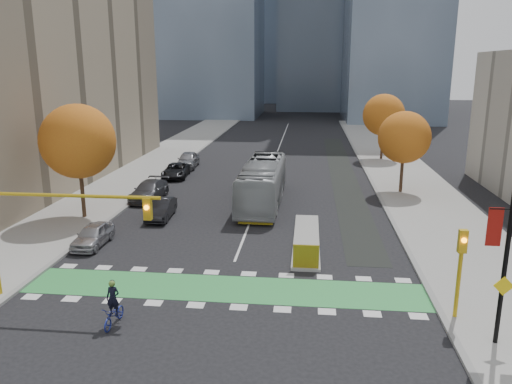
% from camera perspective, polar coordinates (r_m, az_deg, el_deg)
% --- Properties ---
extents(ground, '(300.00, 300.00, 0.00)m').
position_cam_1_polar(ground, '(23.89, -4.28, -12.46)').
color(ground, black).
rests_on(ground, ground).
extents(sidewalk_west, '(7.00, 120.00, 0.15)m').
position_cam_1_polar(sidewalk_west, '(45.81, -16.55, 0.18)').
color(sidewalk_west, gray).
rests_on(sidewalk_west, ground).
extents(sidewalk_east, '(7.00, 120.00, 0.15)m').
position_cam_1_polar(sidewalk_east, '(43.40, 18.54, -0.74)').
color(sidewalk_east, gray).
rests_on(sidewalk_east, ground).
extents(curb_west, '(0.30, 120.00, 0.16)m').
position_cam_1_polar(curb_west, '(44.59, -12.39, 0.07)').
color(curb_west, gray).
rests_on(curb_west, ground).
extents(curb_east, '(0.30, 120.00, 0.16)m').
position_cam_1_polar(curb_east, '(42.77, 13.97, -0.62)').
color(curb_east, gray).
rests_on(curb_east, ground).
extents(bike_crossing, '(20.00, 3.00, 0.01)m').
position_cam_1_polar(bike_crossing, '(25.22, -3.67, -10.93)').
color(bike_crossing, green).
rests_on(bike_crossing, ground).
extents(centre_line, '(0.15, 70.00, 0.01)m').
position_cam_1_polar(centre_line, '(62.05, 2.31, 4.25)').
color(centre_line, silver).
rests_on(centre_line, ground).
extents(bike_lane_paint, '(2.50, 50.00, 0.01)m').
position_cam_1_polar(bike_lane_paint, '(52.21, 9.82, 2.16)').
color(bike_lane_paint, black).
rests_on(bike_lane_paint, ground).
extents(median_island, '(1.60, 10.00, 0.16)m').
position_cam_1_polar(median_island, '(31.81, 5.78, -5.39)').
color(median_island, gray).
rests_on(median_island, ground).
extents(hazard_board, '(1.40, 0.12, 1.30)m').
position_cam_1_polar(hazard_board, '(27.06, 5.73, -7.34)').
color(hazard_board, yellow).
rests_on(hazard_board, median_island).
extents(tree_west, '(5.20, 5.20, 8.22)m').
position_cam_1_polar(tree_west, '(37.01, -19.67, 5.47)').
color(tree_west, '#332114').
rests_on(tree_west, ground).
extents(tree_east_near, '(4.40, 4.40, 7.08)m').
position_cam_1_polar(tree_east_near, '(44.11, 16.58, 6.00)').
color(tree_east_near, '#332114').
rests_on(tree_east_near, ground).
extents(tree_east_far, '(4.80, 4.80, 7.65)m').
position_cam_1_polar(tree_east_far, '(59.85, 14.40, 8.52)').
color(tree_east_far, '#332114').
rests_on(tree_east_far, ground).
extents(traffic_signal_west, '(8.53, 0.56, 5.20)m').
position_cam_1_polar(traffic_signal_west, '(24.61, -23.19, -2.71)').
color(traffic_signal_west, '#BF9914').
rests_on(traffic_signal_west, ground).
extents(traffic_signal_east, '(0.35, 0.43, 4.10)m').
position_cam_1_polar(traffic_signal_east, '(22.92, 22.35, -7.27)').
color(traffic_signal_east, '#BF9914').
rests_on(traffic_signal_east, ground).
extents(banner_lamppost, '(1.65, 0.36, 8.28)m').
position_cam_1_polar(banner_lamppost, '(20.86, 26.95, -4.38)').
color(banner_lamppost, black).
rests_on(banner_lamppost, ground).
extents(cyclist, '(0.74, 1.80, 2.04)m').
position_cam_1_polar(cyclist, '(22.47, -15.94, -12.88)').
color(cyclist, navy).
rests_on(cyclist, ground).
extents(bus, '(3.04, 12.42, 3.45)m').
position_cam_1_polar(bus, '(39.61, 0.76, 1.09)').
color(bus, '#969A9D').
rests_on(bus, ground).
extents(parked_car_a, '(1.60, 3.95, 1.34)m').
position_cam_1_polar(parked_car_a, '(32.18, -18.14, -4.70)').
color(parked_car_a, '#A9A9AF').
rests_on(parked_car_a, ground).
extents(parked_car_b, '(1.71, 4.34, 1.41)m').
position_cam_1_polar(parked_car_b, '(36.64, -10.80, -1.90)').
color(parked_car_b, black).
rests_on(parked_car_b, ground).
extents(parked_car_c, '(2.37, 5.30, 1.51)m').
position_cam_1_polar(parked_car_c, '(41.97, -12.13, 0.16)').
color(parked_car_c, '#4B4B50').
rests_on(parked_car_c, ground).
extents(parked_car_d, '(2.68, 5.10, 1.37)m').
position_cam_1_polar(parked_car_d, '(49.90, -9.14, 2.43)').
color(parked_car_d, black).
rests_on(parked_car_d, ground).
extents(parked_car_e, '(2.26, 5.08, 1.70)m').
position_cam_1_polar(parked_car_e, '(54.62, -7.79, 3.67)').
color(parked_car_e, '#96979B').
rests_on(parked_car_e, ground).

